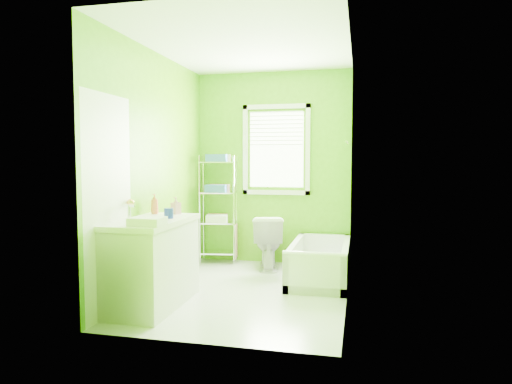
% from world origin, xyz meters
% --- Properties ---
extents(ground, '(2.90, 2.90, 0.00)m').
position_xyz_m(ground, '(0.00, 0.00, 0.00)').
color(ground, silver).
rests_on(ground, ground).
extents(room_envelope, '(2.14, 2.94, 2.62)m').
position_xyz_m(room_envelope, '(0.00, 0.00, 1.55)').
color(room_envelope, '#529E07').
rests_on(room_envelope, ground).
extents(window, '(0.92, 0.05, 1.22)m').
position_xyz_m(window, '(0.05, 1.42, 1.61)').
color(window, white).
rests_on(window, ground).
extents(door, '(0.09, 0.80, 2.00)m').
position_xyz_m(door, '(-1.04, -1.00, 1.00)').
color(door, white).
rests_on(door, ground).
extents(right_wall_decor, '(0.04, 1.48, 1.17)m').
position_xyz_m(right_wall_decor, '(1.04, -0.02, 1.32)').
color(right_wall_decor, '#43071E').
rests_on(right_wall_decor, ground).
extents(bathtub, '(0.67, 1.43, 0.46)m').
position_xyz_m(bathtub, '(0.72, 0.66, 0.15)').
color(bathtub, white).
rests_on(bathtub, ground).
extents(toilet, '(0.52, 0.75, 0.70)m').
position_xyz_m(toilet, '(0.01, 1.08, 0.35)').
color(toilet, white).
rests_on(toilet, ground).
extents(vanity, '(0.58, 1.12, 1.06)m').
position_xyz_m(vanity, '(-0.78, -0.69, 0.45)').
color(vanity, silver).
rests_on(vanity, ground).
extents(wire_shelf_unit, '(0.54, 0.43, 1.49)m').
position_xyz_m(wire_shelf_unit, '(-0.72, 1.29, 0.90)').
color(wire_shelf_unit, silver).
rests_on(wire_shelf_unit, ground).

